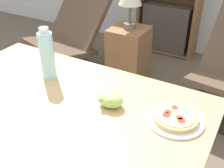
{
  "coord_description": "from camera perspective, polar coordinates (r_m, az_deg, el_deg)",
  "views": [
    {
      "loc": [
        0.85,
        -0.77,
        1.54
      ],
      "look_at": [
        0.28,
        0.23,
        0.83
      ],
      "focal_mm": 45.0,
      "sensor_mm": 36.0,
      "label": 1
    }
  ],
  "objects": [
    {
      "name": "dining_table",
      "position": [
        1.4,
        -10.86,
        -7.32
      ],
      "size": [
        1.39,
        0.89,
        0.77
      ],
      "color": "tan",
      "rests_on": "ground_plane"
    },
    {
      "name": "pizza_on_plate",
      "position": [
        1.25,
        12.76,
        -6.77
      ],
      "size": [
        0.25,
        0.25,
        0.04
      ],
      "color": "white",
      "rests_on": "dining_table"
    },
    {
      "name": "grape_bunch",
      "position": [
        1.29,
        -0.38,
        -3.15
      ],
      "size": [
        0.12,
        0.1,
        0.07
      ],
      "color": "#A8CC66",
      "rests_on": "dining_table"
    },
    {
      "name": "drink_bottle",
      "position": [
        1.51,
        -13.06,
        5.77
      ],
      "size": [
        0.08,
        0.08,
        0.28
      ],
      "color": "#A3DBEA",
      "rests_on": "dining_table"
    },
    {
      "name": "lounge_chair_near",
      "position": [
        3.05,
        -8.79,
        7.01
      ],
      "size": [
        0.82,
        0.92,
        0.88
      ],
      "rotation": [
        0.0,
        0.0,
        -0.3
      ],
      "color": "black",
      "rests_on": "ground_plane"
    },
    {
      "name": "side_table",
      "position": [
        2.77,
        3.32,
        5.22
      ],
      "size": [
        0.34,
        0.34,
        0.62
      ],
      "color": "brown",
      "rests_on": "ground_plane"
    }
  ]
}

